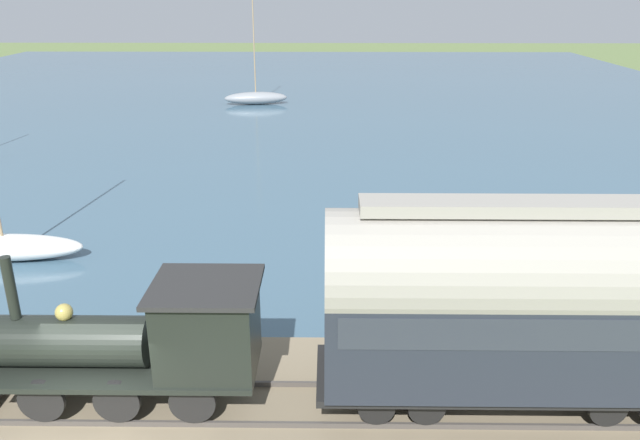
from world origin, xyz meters
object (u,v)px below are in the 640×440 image
object	(u,v)px
sailboat_white	(4,246)
rowboat_far_out	(490,220)
steam_locomotive	(147,338)
sailboat_gray	(256,97)
rowboat_mid_harbor	(534,256)
passenger_coach	(519,299)

from	to	relation	value
sailboat_white	rowboat_far_out	distance (m)	18.02
steam_locomotive	sailboat_white	world-z (taller)	sailboat_white
sailboat_gray	rowboat_mid_harbor	size ratio (longest dim) A/B	4.29
passenger_coach	sailboat_gray	distance (m)	40.65
steam_locomotive	sailboat_gray	xyz separation A→B (m)	(39.40, 2.08, -1.53)
steam_locomotive	passenger_coach	xyz separation A→B (m)	(0.00, -7.62, 0.96)
passenger_coach	rowboat_mid_harbor	world-z (taller)	passenger_coach
rowboat_mid_harbor	sailboat_gray	bearing A→B (deg)	40.70
steam_locomotive	rowboat_mid_harbor	size ratio (longest dim) A/B	2.84
sailboat_gray	steam_locomotive	bearing A→B (deg)	174.34
passenger_coach	steam_locomotive	bearing A→B (deg)	90.00
sailboat_white	rowboat_mid_harbor	size ratio (longest dim) A/B	4.12
rowboat_far_out	rowboat_mid_harbor	distance (m)	3.42
rowboat_far_out	rowboat_mid_harbor	bearing A→B (deg)	166.17
passenger_coach	rowboat_mid_harbor	xyz separation A→B (m)	(8.66, -3.31, -2.87)
sailboat_white	rowboat_far_out	xyz separation A→B (m)	(3.44, -17.69, -0.26)
passenger_coach	rowboat_far_out	bearing A→B (deg)	-12.18
rowboat_far_out	sailboat_white	bearing A→B (deg)	75.09
sailboat_white	rowboat_far_out	bearing A→B (deg)	-80.54
passenger_coach	sailboat_white	distance (m)	17.54
steam_locomotive	rowboat_far_out	size ratio (longest dim) A/B	2.88
steam_locomotive	sailboat_gray	bearing A→B (deg)	3.02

